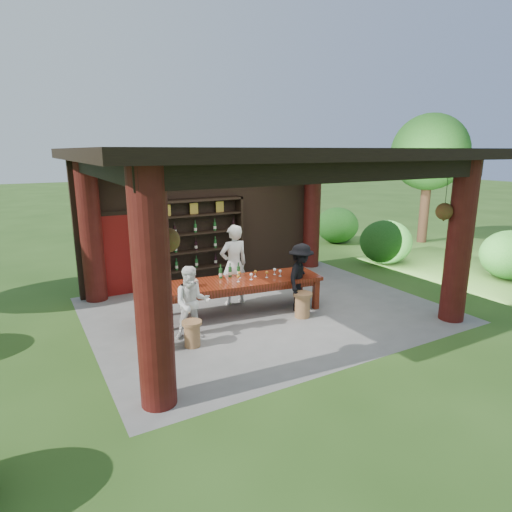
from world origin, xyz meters
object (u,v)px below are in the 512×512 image
tasting_table (234,286)px  stool_near_left (192,333)px  guest_man (301,278)px  stool_near_right (303,304)px  guest_woman (192,303)px  host (234,265)px  wine_shelf (196,243)px  napkin_basket (191,284)px  stool_far_left (151,336)px

tasting_table → stool_near_left: (-1.38, -1.06, -0.38)m
guest_man → stool_near_right: bearing=-154.5°
guest_man → guest_woman: bearing=147.9°
guest_woman → host: bearing=56.6°
tasting_table → wine_shelf: bearing=88.2°
stool_near_right → host: host is taller
wine_shelf → stool_near_right: (1.11, -3.21, -0.86)m
napkin_basket → stool_far_left: bearing=-140.1°
stool_near_right → napkin_basket: size_ratio=2.07×
stool_near_left → stool_near_right: size_ratio=0.90×
stool_near_left → stool_far_left: bearing=168.7°
tasting_table → guest_man: (1.37, -0.54, 0.12)m
stool_near_right → napkin_basket: 2.39m
tasting_table → napkin_basket: (-0.95, 0.03, 0.18)m
wine_shelf → stool_near_left: wine_shelf is taller
stool_near_left → stool_far_left: 0.73m
host → napkin_basket: host is taller
stool_near_left → guest_woman: guest_woman is taller
wine_shelf → tasting_table: size_ratio=0.65×
wine_shelf → guest_woman: 3.35m
tasting_table → guest_woman: guest_woman is taller
tasting_table → napkin_basket: 0.97m
wine_shelf → tasting_table: (-0.07, -2.31, -0.50)m
wine_shelf → guest_woman: size_ratio=1.84×
stool_near_right → stool_near_left: bearing=-176.2°
tasting_table → stool_far_left: 2.31m
wine_shelf → guest_woman: (-1.31, -3.06, -0.44)m
tasting_table → stool_near_left: 1.78m
host → guest_man: host is taller
stool_near_left → guest_man: (2.75, 0.52, 0.50)m
wine_shelf → host: size_ratio=1.40×
tasting_table → guest_woman: size_ratio=2.81×
wine_shelf → host: 1.77m
tasting_table → guest_woman: bearing=-148.9°
host → guest_woman: (-1.53, -1.32, -0.22)m
tasting_table → host: host is taller
wine_shelf → stool_near_left: bearing=-113.2°
wine_shelf → guest_woman: bearing=-113.1°
stool_far_left → tasting_table: bearing=23.9°
guest_woman → napkin_basket: 0.83m
stool_near_left → napkin_basket: bearing=68.7°
host → tasting_table: bearing=63.4°
wine_shelf → guest_man: size_ratio=1.71×
wine_shelf → stool_near_right: wine_shelf is taller
napkin_basket → guest_man: bearing=-13.8°
tasting_table → guest_man: size_ratio=2.61×
wine_shelf → stool_near_right: bearing=-70.9°
wine_shelf → stool_near_left: 3.78m
host → guest_woman: size_ratio=1.31×
wine_shelf → host: bearing=-82.7°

